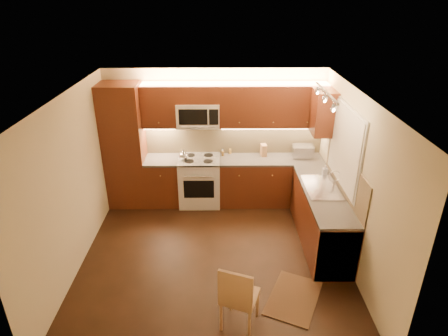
{
  "coord_description": "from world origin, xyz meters",
  "views": [
    {
      "loc": [
        0.11,
        -4.79,
        3.76
      ],
      "look_at": [
        0.15,
        0.55,
        1.25
      ],
      "focal_mm": 30.74,
      "sensor_mm": 36.0,
      "label": 1
    }
  ],
  "objects_px": {
    "microwave": "(198,114)",
    "dining_chair": "(240,295)",
    "stove": "(200,181)",
    "kettle": "(183,155)",
    "soap_bottle": "(325,170)",
    "knife_block": "(264,150)",
    "toaster_oven": "(303,151)",
    "sink": "(322,183)"
  },
  "relations": [
    {
      "from": "soap_bottle",
      "to": "knife_block",
      "type": "bearing_deg",
      "value": 138.54
    },
    {
      "from": "knife_block",
      "to": "kettle",
      "type": "bearing_deg",
      "value": -178.19
    },
    {
      "from": "kettle",
      "to": "soap_bottle",
      "type": "bearing_deg",
      "value": -28.07
    },
    {
      "from": "stove",
      "to": "microwave",
      "type": "height_order",
      "value": "microwave"
    },
    {
      "from": "stove",
      "to": "dining_chair",
      "type": "relative_size",
      "value": 1.0
    },
    {
      "from": "soap_bottle",
      "to": "toaster_oven",
      "type": "bearing_deg",
      "value": 106.16
    },
    {
      "from": "toaster_oven",
      "to": "dining_chair",
      "type": "bearing_deg",
      "value": -112.07
    },
    {
      "from": "knife_block",
      "to": "microwave",
      "type": "bearing_deg",
      "value": 174.62
    },
    {
      "from": "sink",
      "to": "kettle",
      "type": "bearing_deg",
      "value": 155.01
    },
    {
      "from": "microwave",
      "to": "kettle",
      "type": "relative_size",
      "value": 3.78
    },
    {
      "from": "sink",
      "to": "dining_chair",
      "type": "distance_m",
      "value": 2.37
    },
    {
      "from": "soap_bottle",
      "to": "stove",
      "type": "bearing_deg",
      "value": 162.57
    },
    {
      "from": "knife_block",
      "to": "dining_chair",
      "type": "distance_m",
      "value": 3.26
    },
    {
      "from": "microwave",
      "to": "dining_chair",
      "type": "relative_size",
      "value": 0.82
    },
    {
      "from": "microwave",
      "to": "dining_chair",
      "type": "xyz_separation_m",
      "value": [
        0.62,
        -3.12,
        -1.26
      ]
    },
    {
      "from": "kettle",
      "to": "knife_block",
      "type": "relative_size",
      "value": 0.91
    },
    {
      "from": "microwave",
      "to": "sink",
      "type": "xyz_separation_m",
      "value": [
        2.0,
        -1.26,
        -0.74
      ]
    },
    {
      "from": "stove",
      "to": "microwave",
      "type": "xyz_separation_m",
      "value": [
        0.0,
        0.14,
        1.26
      ]
    },
    {
      "from": "stove",
      "to": "toaster_oven",
      "type": "distance_m",
      "value": 2.01
    },
    {
      "from": "microwave",
      "to": "sink",
      "type": "distance_m",
      "value": 2.48
    },
    {
      "from": "kettle",
      "to": "knife_block",
      "type": "distance_m",
      "value": 1.5
    },
    {
      "from": "sink",
      "to": "knife_block",
      "type": "relative_size",
      "value": 3.89
    },
    {
      "from": "soap_bottle",
      "to": "dining_chair",
      "type": "relative_size",
      "value": 0.18
    },
    {
      "from": "stove",
      "to": "soap_bottle",
      "type": "distance_m",
      "value": 2.31
    },
    {
      "from": "stove",
      "to": "kettle",
      "type": "height_order",
      "value": "kettle"
    },
    {
      "from": "sink",
      "to": "dining_chair",
      "type": "xyz_separation_m",
      "value": [
        -1.38,
        -1.86,
        -0.51
      ]
    },
    {
      "from": "toaster_oven",
      "to": "dining_chair",
      "type": "distance_m",
      "value": 3.41
    },
    {
      "from": "kettle",
      "to": "knife_block",
      "type": "bearing_deg",
      "value": -5.49
    },
    {
      "from": "stove",
      "to": "knife_block",
      "type": "xyz_separation_m",
      "value": [
        1.2,
        0.17,
        0.55
      ]
    },
    {
      "from": "kettle",
      "to": "dining_chair",
      "type": "bearing_deg",
      "value": -87.38
    },
    {
      "from": "sink",
      "to": "soap_bottle",
      "type": "bearing_deg",
      "value": 71.68
    },
    {
      "from": "microwave",
      "to": "toaster_oven",
      "type": "relative_size",
      "value": 2.04
    },
    {
      "from": "microwave",
      "to": "kettle",
      "type": "distance_m",
      "value": 0.78
    },
    {
      "from": "sink",
      "to": "knife_block",
      "type": "bearing_deg",
      "value": 121.52
    },
    {
      "from": "soap_bottle",
      "to": "dining_chair",
      "type": "xyz_separation_m",
      "value": [
        -1.53,
        -2.34,
        -0.52
      ]
    },
    {
      "from": "soap_bottle",
      "to": "sink",
      "type": "bearing_deg",
      "value": -109.03
    },
    {
      "from": "sink",
      "to": "soap_bottle",
      "type": "height_order",
      "value": "soap_bottle"
    },
    {
      "from": "sink",
      "to": "soap_bottle",
      "type": "distance_m",
      "value": 0.5
    },
    {
      "from": "stove",
      "to": "soap_bottle",
      "type": "xyz_separation_m",
      "value": [
        2.16,
        -0.65,
        0.52
      ]
    },
    {
      "from": "stove",
      "to": "soap_bottle",
      "type": "bearing_deg",
      "value": -16.72
    },
    {
      "from": "microwave",
      "to": "knife_block",
      "type": "height_order",
      "value": "microwave"
    },
    {
      "from": "kettle",
      "to": "dining_chair",
      "type": "distance_m",
      "value": 3.11
    }
  ]
}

